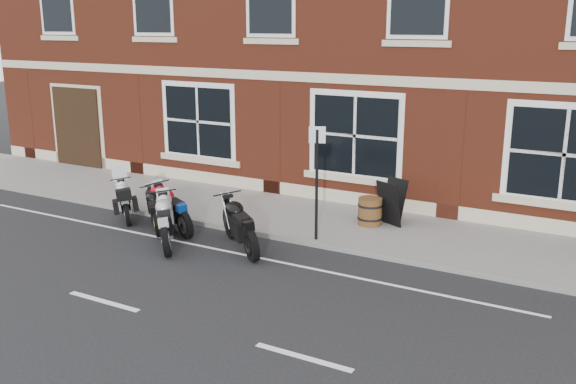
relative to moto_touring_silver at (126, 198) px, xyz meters
The scene contains 11 objects.
ground 3.41m from the moto_touring_silver, 17.98° to the right, with size 80.00×80.00×0.00m, color black.
sidewalk 3.78m from the moto_touring_silver, 31.44° to the left, with size 30.00×3.00×0.12m, color slate.
kerb 3.26m from the moto_touring_silver, ahead, with size 30.00×0.16×0.12m, color slate.
moto_touring_silver is the anchor object (origin of this frame).
moto_sport_red 1.64m from the moto_touring_silver, ahead, with size 1.95×1.12×0.96m.
moto_sport_black 1.26m from the moto_touring_silver, 12.96° to the right, with size 1.39×1.46×0.85m.
moto_sport_silver 2.45m from the moto_touring_silver, 25.39° to the right, with size 1.48×1.79×0.98m.
moto_naked_black 3.82m from the moto_touring_silver, ahead, with size 1.84×1.56×1.02m.
a_board_sign 6.60m from the moto_touring_silver, 21.50° to the left, with size 0.64×0.43×1.07m, color black, non-canonical shape.
barrel_planter 6.10m from the moto_touring_silver, 20.01° to the left, with size 0.59×0.59×0.66m.
parking_sign 5.24m from the moto_touring_silver, ahead, with size 0.34×0.15×2.53m.
Camera 1 is at (7.97, -10.53, 4.77)m, focal length 40.00 mm.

